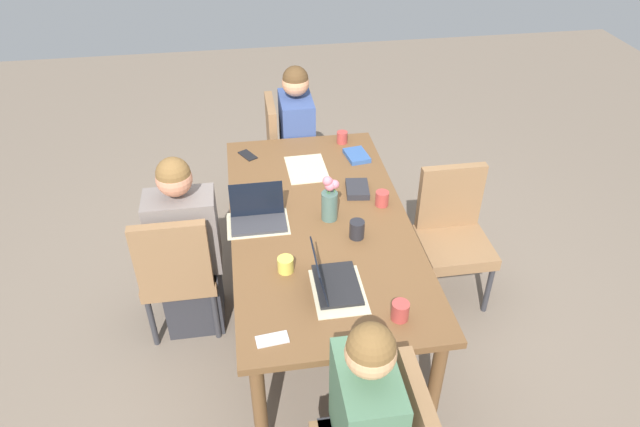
% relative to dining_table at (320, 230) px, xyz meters
% --- Properties ---
extents(ground_plane, '(10.00, 10.00, 0.00)m').
position_rel_dining_table_xyz_m(ground_plane, '(0.00, 0.00, -0.66)').
color(ground_plane, '#756656').
extents(dining_table, '(2.06, 1.05, 0.73)m').
position_rel_dining_table_xyz_m(dining_table, '(0.00, 0.00, 0.00)').
color(dining_table, brown).
rests_on(dining_table, ground_plane).
extents(chair_head_right_left_mid, '(0.44, 0.44, 0.90)m').
position_rel_dining_table_xyz_m(chair_head_right_left_mid, '(1.30, 0.06, -0.16)').
color(chair_head_right_left_mid, olive).
rests_on(chair_head_right_left_mid, ground_plane).
extents(person_head_right_left_mid, '(0.40, 0.36, 1.19)m').
position_rel_dining_table_xyz_m(person_head_right_left_mid, '(1.24, -0.01, -0.13)').
color(person_head_right_left_mid, '#2D2D33').
rests_on(person_head_right_left_mid, ground_plane).
extents(chair_far_left_far, '(0.44, 0.44, 0.90)m').
position_rel_dining_table_xyz_m(chair_far_left_far, '(-0.03, 0.86, -0.16)').
color(chair_far_left_far, olive).
rests_on(chair_far_left_far, ground_plane).
extents(person_far_left_far, '(0.36, 0.40, 1.19)m').
position_rel_dining_table_xyz_m(person_far_left_far, '(0.05, 0.80, -0.13)').
color(person_far_left_far, '#2D2D33').
rests_on(person_far_left_far, ground_plane).
extents(chair_near_right_near, '(0.44, 0.44, 0.90)m').
position_rel_dining_table_xyz_m(chair_near_right_near, '(0.08, -0.88, -0.16)').
color(chair_near_right_near, olive).
rests_on(chair_near_right_near, ground_plane).
extents(flower_vase, '(0.10, 0.10, 0.29)m').
position_rel_dining_table_xyz_m(flower_vase, '(0.01, -0.06, 0.21)').
color(flower_vase, '#4C6B60').
rests_on(flower_vase, dining_table).
extents(placemat_head_left_left_near, '(0.36, 0.26, 0.00)m').
position_rel_dining_table_xyz_m(placemat_head_left_left_near, '(-0.61, 0.00, 0.07)').
color(placemat_head_left_left_near, beige).
rests_on(placemat_head_left_left_near, dining_table).
extents(placemat_head_right_left_mid, '(0.37, 0.27, 0.00)m').
position_rel_dining_table_xyz_m(placemat_head_right_left_mid, '(0.59, -0.00, 0.07)').
color(placemat_head_right_left_mid, beige).
rests_on(placemat_head_right_left_mid, dining_table).
extents(placemat_far_left_far, '(0.26, 0.36, 0.00)m').
position_rel_dining_table_xyz_m(placemat_far_left_far, '(0.02, 0.36, 0.07)').
color(placemat_far_left_far, beige).
rests_on(placemat_far_left_far, dining_table).
extents(laptop_far_left_far, '(0.22, 0.32, 0.21)m').
position_rel_dining_table_xyz_m(laptop_far_left_far, '(0.05, 0.36, 0.11)').
color(laptop_far_left_far, '#38383D').
rests_on(laptop_far_left_far, dining_table).
extents(laptop_head_left_left_near, '(0.32, 0.22, 0.21)m').
position_rel_dining_table_xyz_m(laptop_head_left_left_near, '(-0.57, 0.03, 0.11)').
color(laptop_head_left_left_near, black).
rests_on(laptop_head_left_left_near, dining_table).
extents(coffee_mug_near_left, '(0.08, 0.08, 0.09)m').
position_rel_dining_table_xyz_m(coffee_mug_near_left, '(0.91, -0.30, 0.11)').
color(coffee_mug_near_left, '#AD3D38').
rests_on(coffee_mug_near_left, dining_table).
extents(coffee_mug_near_right, '(0.08, 0.08, 0.09)m').
position_rel_dining_table_xyz_m(coffee_mug_near_right, '(0.10, -0.40, 0.12)').
color(coffee_mug_near_right, '#AD3D38').
rests_on(coffee_mug_near_right, dining_table).
extents(coffee_mug_centre_left, '(0.09, 0.09, 0.10)m').
position_rel_dining_table_xyz_m(coffee_mug_centre_left, '(-0.83, -0.26, 0.12)').
color(coffee_mug_centre_left, '#AD3D38').
rests_on(coffee_mug_centre_left, dining_table).
extents(coffee_mug_centre_right, '(0.09, 0.09, 0.11)m').
position_rel_dining_table_xyz_m(coffee_mug_centre_right, '(-0.19, -0.18, 0.12)').
color(coffee_mug_centre_right, '#232328').
rests_on(coffee_mug_centre_right, dining_table).
extents(coffee_mug_far_left, '(0.09, 0.09, 0.08)m').
position_rel_dining_table_xyz_m(coffee_mug_far_left, '(-0.41, 0.25, 0.11)').
color(coffee_mug_far_left, '#DBC64C').
rests_on(coffee_mug_far_left, dining_table).
extents(book_red_cover, '(0.22, 0.17, 0.03)m').
position_rel_dining_table_xyz_m(book_red_cover, '(0.68, -0.36, 0.08)').
color(book_red_cover, '#335693').
rests_on(book_red_cover, dining_table).
extents(book_blue_cover, '(0.22, 0.16, 0.04)m').
position_rel_dining_table_xyz_m(book_blue_cover, '(0.26, -0.28, 0.09)').
color(book_blue_cover, '#28282D').
rests_on(book_blue_cover, dining_table).
extents(phone_black, '(0.17, 0.14, 0.01)m').
position_rel_dining_table_xyz_m(phone_black, '(0.82, 0.38, 0.07)').
color(phone_black, black).
rests_on(phone_black, dining_table).
extents(phone_silver, '(0.09, 0.16, 0.01)m').
position_rel_dining_table_xyz_m(phone_silver, '(-0.88, 0.36, 0.07)').
color(phone_silver, silver).
rests_on(phone_silver, dining_table).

